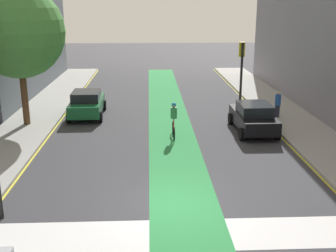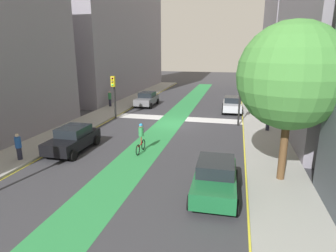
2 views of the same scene
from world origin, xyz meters
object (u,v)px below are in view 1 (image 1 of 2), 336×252
at_px(traffic_signal_far_right, 242,61).
at_px(car_black_right_far, 253,117).
at_px(pedestrian_sidewalk_right_b, 278,104).
at_px(street_tree_near, 18,32).
at_px(car_green_left_far, 87,103).
at_px(cyclist_in_lane, 174,119).

relative_size(traffic_signal_far_right, car_black_right_far, 0.99).
height_order(pedestrian_sidewalk_right_b, street_tree_near, street_tree_near).
xyz_separation_m(traffic_signal_far_right, car_green_left_far, (-9.90, -2.77, -2.11)).
height_order(car_black_right_far, car_green_left_far, same).
xyz_separation_m(car_green_left_far, cyclist_in_lane, (4.98, -4.44, 0.17)).
bearing_deg(cyclist_in_lane, car_green_left_far, 138.32).
distance_m(car_black_right_far, car_green_left_far, 9.95).
bearing_deg(car_black_right_far, traffic_signal_far_right, 84.31).
bearing_deg(car_black_right_far, cyclist_in_lane, -169.07).
distance_m(traffic_signal_far_right, cyclist_in_lane, 8.94).
bearing_deg(pedestrian_sidewalk_right_b, car_green_left_far, 173.80).
xyz_separation_m(cyclist_in_lane, street_tree_near, (-8.04, 2.38, 4.18)).
xyz_separation_m(car_black_right_far, pedestrian_sidewalk_right_b, (2.01, 2.39, 0.13)).
xyz_separation_m(car_black_right_far, car_green_left_far, (-9.27, 3.61, 0.00)).
height_order(car_black_right_far, cyclist_in_lane, cyclist_in_lane).
bearing_deg(traffic_signal_far_right, car_green_left_far, -164.39).
distance_m(traffic_signal_far_right, street_tree_near, 14.00).
height_order(car_green_left_far, cyclist_in_lane, cyclist_in_lane).
distance_m(pedestrian_sidewalk_right_b, street_tree_near, 14.96).
relative_size(traffic_signal_far_right, pedestrian_sidewalk_right_b, 2.68).
bearing_deg(cyclist_in_lane, pedestrian_sidewalk_right_b, 27.03).
height_order(traffic_signal_far_right, car_black_right_far, traffic_signal_far_right).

